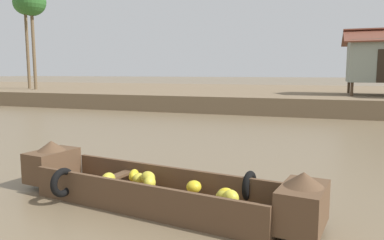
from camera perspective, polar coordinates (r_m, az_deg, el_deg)
name	(u,v)px	position (r m, az deg, el deg)	size (l,w,h in m)	color
ground_plane	(239,150)	(11.07, 7.31, -4.66)	(300.00, 300.00, 0.00)	#726047
riverbank_strip	(291,96)	(29.45, 15.06, 3.62)	(160.00, 20.00, 0.95)	#756047
banana_boat	(156,188)	(6.53, -5.64, -10.38)	(5.69, 1.84, 0.92)	brown
stilt_house_left	(381,60)	(24.25, 27.15, 8.20)	(4.26, 3.70, 3.85)	#4C3826
palm_tree_near	(25,5)	(33.44, -24.34, 15.79)	(1.84, 1.84, 7.70)	brown
palm_tree_mid	(31,3)	(31.51, -23.54, 16.24)	(2.17, 2.17, 7.70)	brown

